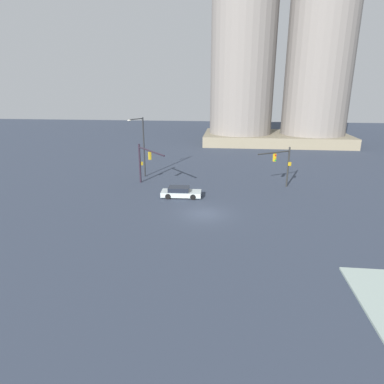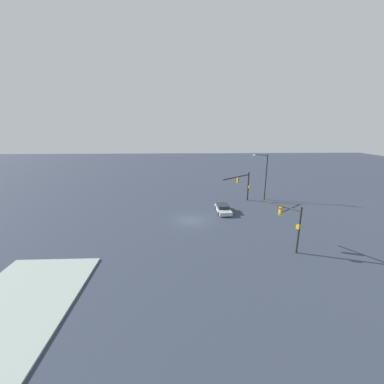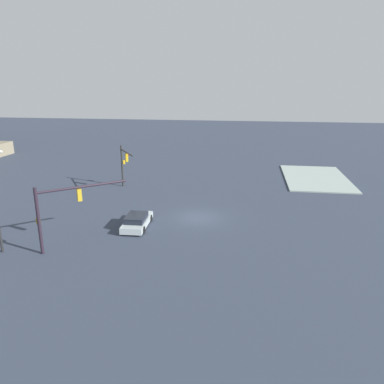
{
  "view_description": "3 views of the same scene",
  "coord_description": "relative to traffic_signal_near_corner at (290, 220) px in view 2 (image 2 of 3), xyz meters",
  "views": [
    {
      "loc": [
        2.22,
        -31.19,
        12.25
      ],
      "look_at": [
        -1.44,
        1.63,
        1.75
      ],
      "focal_mm": 31.24,
      "sensor_mm": 36.0,
      "label": 1
    },
    {
      "loc": [
        31.9,
        -1.19,
        12.7
      ],
      "look_at": [
        -1.68,
        0.19,
        3.69
      ],
      "focal_mm": 22.44,
      "sensor_mm": 36.0,
      "label": 2
    },
    {
      "loc": [
        -32.63,
        -4.28,
        12.35
      ],
      "look_at": [
        -0.9,
        0.47,
        2.79
      ],
      "focal_mm": 34.56,
      "sensor_mm": 36.0,
      "label": 3
    }
  ],
  "objects": [
    {
      "name": "ground_plane",
      "position": [
        -8.8,
        -10.09,
        -3.38
      ],
      "size": [
        185.37,
        185.37,
        0.0
      ],
      "primitive_type": "plane",
      "color": "#2E3646"
    },
    {
      "name": "sidewalk_corner",
      "position": [
        8.34,
        -23.63,
        -3.3
      ],
      "size": [
        13.9,
        8.12,
        0.15
      ],
      "primitive_type": "cube",
      "color": "#8EA099",
      "rests_on": "ground"
    },
    {
      "name": "traffic_signal_near_corner",
      "position": [
        0.0,
        0.0,
        0.0
      ],
      "size": [
        4.41,
        2.86,
        5.08
      ],
      "rotation": [
        0.0,
        0.0,
        -2.55
      ],
      "color": "#252524",
      "rests_on": "ground"
    },
    {
      "name": "traffic_signal_opposite_side",
      "position": [
        -17.09,
        -0.76,
        0.16
      ],
      "size": [
        4.52,
        5.71,
        5.15
      ],
      "rotation": [
        0.0,
        0.0,
        -0.89
      ],
      "color": "black",
      "rests_on": "ground"
    },
    {
      "name": "streetlamp_curved_arm",
      "position": [
        -18.47,
        3.38,
        1.42
      ],
      "size": [
        1.68,
        2.37,
        8.23
      ],
      "rotation": [
        0.0,
        0.0,
        -2.16
      ],
      "color": "black",
      "rests_on": "ground"
    },
    {
      "name": "sedan_car_approaching",
      "position": [
        -11.95,
        -5.02,
        -2.8
      ],
      "size": [
        4.64,
        2.11,
        1.21
      ],
      "rotation": [
        0.0,
        0.0,
        0.04
      ],
      "color": "#ABB8B9",
      "rests_on": "ground"
    }
  ]
}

